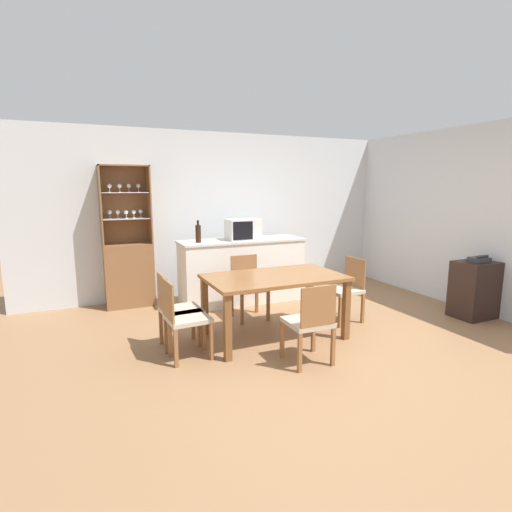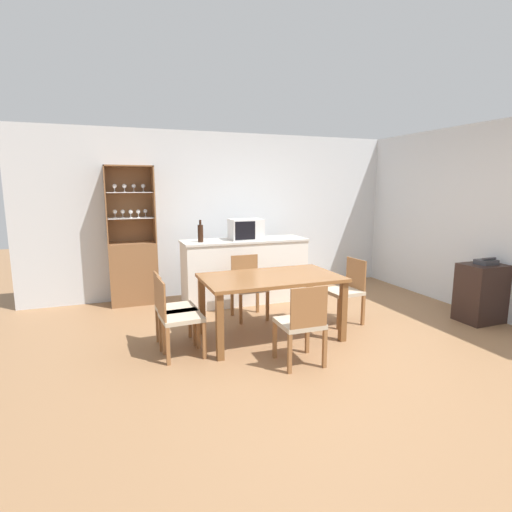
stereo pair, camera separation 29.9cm
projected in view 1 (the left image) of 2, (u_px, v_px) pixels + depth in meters
The scene contains 15 objects.
ground_plane at pixel (327, 344), 4.41m from camera, with size 18.00×18.00×0.00m, color #936B47.
wall_back at pixel (239, 213), 6.55m from camera, with size 6.80×0.06×2.55m.
wall_right at pixel (475, 219), 5.49m from camera, with size 0.06×4.60×2.55m.
kitchen_counter at pixel (242, 271), 5.96m from camera, with size 1.85×0.59×0.94m.
display_cabinet at pixel (129, 264), 5.75m from camera, with size 0.67×0.39×2.01m.
dining_table at pixel (275, 284), 4.52m from camera, with size 1.54×0.90×0.72m.
dining_chair_side_right_far at pixel (345, 289), 5.11m from camera, with size 0.43×0.43×0.81m.
dining_chair_head_far at pixel (248, 287), 5.24m from camera, with size 0.41×0.41×0.81m.
dining_chair_side_left_far at pixel (178, 310), 4.24m from camera, with size 0.43×0.43×0.81m.
dining_chair_head_near at pixel (310, 322), 3.86m from camera, with size 0.41×0.41×0.81m.
dining_chair_side_left_near at pixel (184, 318), 4.00m from camera, with size 0.43×0.43×0.81m.
microwave at pixel (243, 229), 5.84m from camera, with size 0.47×0.33×0.30m.
wine_bottle at pixel (198, 233), 5.54m from camera, with size 0.08×0.08×0.31m.
side_cabinet at pixel (474, 290), 5.26m from camera, with size 0.52×0.41×0.75m.
telephone at pixel (479, 259), 5.17m from camera, with size 0.23×0.18×0.10m.
Camera 1 is at (-2.41, -3.49, 1.72)m, focal length 28.00 mm.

